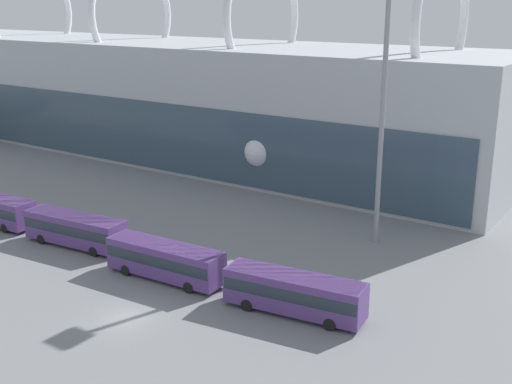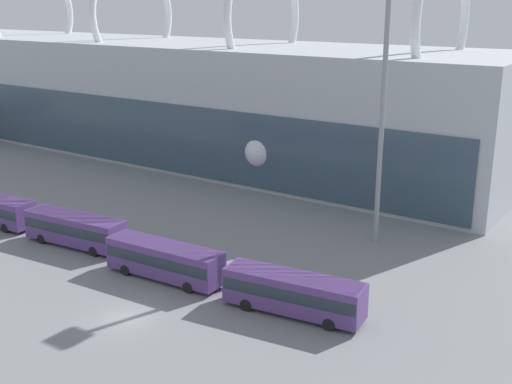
{
  "view_description": "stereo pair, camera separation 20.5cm",
  "coord_description": "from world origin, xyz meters",
  "views": [
    {
      "loc": [
        34.04,
        -31.73,
        23.92
      ],
      "look_at": [
        -3.59,
        23.31,
        4.0
      ],
      "focal_mm": 45.0,
      "sensor_mm": 36.0,
      "label": 1
    },
    {
      "loc": [
        34.2,
        -31.62,
        23.92
      ],
      "look_at": [
        -3.59,
        23.31,
        4.0
      ],
      "focal_mm": 45.0,
      "sensor_mm": 36.0,
      "label": 2
    }
  ],
  "objects": [
    {
      "name": "shuttle_bus_3",
      "position": [
        10.45,
        8.12,
        1.91
      ],
      "size": [
        11.67,
        4.23,
        3.25
      ],
      "rotation": [
        0.0,
        0.0,
        0.13
      ],
      "color": "#56387A",
      "rests_on": "ground_plane"
    },
    {
      "name": "lane_stripe_5",
      "position": [
        -22.27,
        10.59,
        0.0
      ],
      "size": [
        7.0,
        2.26,
        0.01
      ],
      "primitive_type": "cube",
      "rotation": [
        0.0,
        0.0,
        -0.28
      ],
      "color": "yellow",
      "rests_on": "ground_plane"
    },
    {
      "name": "shuttle_bus_2",
      "position": [
        -2.5,
        7.36,
        1.91
      ],
      "size": [
        11.55,
        3.47,
        3.25
      ],
      "rotation": [
        0.0,
        0.0,
        0.06
      ],
      "color": "#56387A",
      "rests_on": "ground_plane"
    },
    {
      "name": "airliner_at_gate_far",
      "position": [
        -14.76,
        53.98,
        5.09
      ],
      "size": [
        39.43,
        39.64,
        13.71
      ],
      "rotation": [
        0.0,
        0.0,
        -1.39
      ],
      "color": "silver",
      "rests_on": "ground_plane"
    },
    {
      "name": "floodlight_mast",
      "position": [
        9.22,
        26.44,
        17.57
      ],
      "size": [
        2.31,
        2.31,
        27.22
      ],
      "color": "gray",
      "rests_on": "ground_plane"
    },
    {
      "name": "ground_plane",
      "position": [
        0.0,
        0.0,
        0.0
      ],
      "size": [
        440.0,
        440.0,
        0.0
      ],
      "primitive_type": "plane",
      "color": "slate"
    },
    {
      "name": "airliner_at_gate_near",
      "position": [
        -71.94,
        41.97,
        5.24
      ],
      "size": [
        42.82,
        43.31,
        14.26
      ],
      "rotation": [
        0.0,
        0.0,
        -1.52
      ],
      "color": "white",
      "rests_on": "ground_plane"
    },
    {
      "name": "shuttle_bus_1",
      "position": [
        -15.45,
        8.25,
        1.91
      ],
      "size": [
        11.62,
        3.87,
        3.25
      ],
      "rotation": [
        0.0,
        0.0,
        0.09
      ],
      "color": "#56387A",
      "rests_on": "ground_plane"
    },
    {
      "name": "terminal_building",
      "position": [
        -57.59,
        47.08,
        9.26
      ],
      "size": [
        151.36,
        25.07,
        30.92
      ],
      "color": "#B2B7BC",
      "rests_on": "ground_plane"
    }
  ]
}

